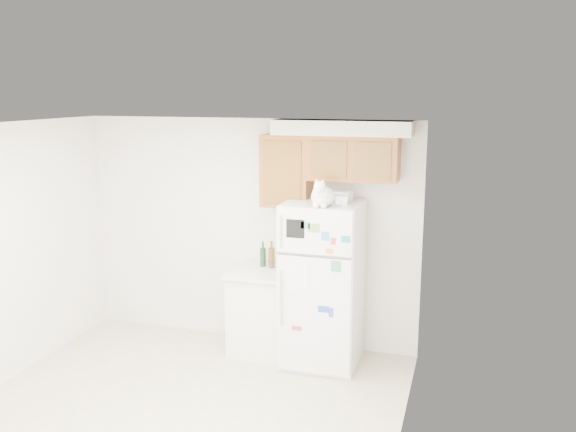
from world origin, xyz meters
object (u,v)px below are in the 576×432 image
at_px(cat, 322,196).
at_px(storage_box_back, 343,196).
at_px(base_counter, 261,310).
at_px(bottle_amber, 272,254).
at_px(bottle_green, 263,254).
at_px(storage_box_front, 339,200).
at_px(refrigerator, 322,284).

bearing_deg(cat, storage_box_back, 70.66).
xyz_separation_m(base_counter, bottle_amber, (0.08, 0.11, 0.61)).
relative_size(base_counter, bottle_amber, 3.11).
height_order(storage_box_back, bottle_green, storage_box_back).
xyz_separation_m(base_counter, cat, (0.74, -0.31, 1.34)).
bearing_deg(storage_box_back, base_counter, -166.08).
distance_m(cat, bottle_green, 1.15).
bearing_deg(storage_box_front, base_counter, 156.49).
xyz_separation_m(storage_box_back, bottle_amber, (-0.78, 0.06, -0.68)).
height_order(base_counter, storage_box_back, storage_box_back).
xyz_separation_m(refrigerator, storage_box_back, (0.17, 0.12, 0.90)).
bearing_deg(bottle_green, cat, -29.90).
relative_size(storage_box_back, bottle_green, 0.65).
bearing_deg(refrigerator, cat, -78.51).
bearing_deg(refrigerator, storage_box_front, -23.94).
height_order(cat, bottle_green, cat).
height_order(bottle_green, bottle_amber, bottle_amber).
distance_m(storage_box_back, bottle_amber, 1.04).
bearing_deg(bottle_green, refrigerator, -16.06).
distance_m(base_counter, bottle_amber, 0.62).
bearing_deg(cat, refrigerator, 101.49).
xyz_separation_m(cat, bottle_green, (-0.76, 0.44, -0.75)).
height_order(base_counter, bottle_green, bottle_green).
bearing_deg(base_counter, storage_box_back, 3.17).
relative_size(refrigerator, storage_box_back, 9.44).
bearing_deg(bottle_amber, refrigerator, -16.46).
height_order(base_counter, bottle_amber, bottle_amber).
bearing_deg(bottle_green, base_counter, -80.39).
xyz_separation_m(storage_box_front, bottle_amber, (-0.79, 0.26, -0.68)).
bearing_deg(storage_box_back, bottle_green, -174.67).
bearing_deg(bottle_amber, bottle_green, 166.28).
height_order(refrigerator, bottle_amber, refrigerator).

